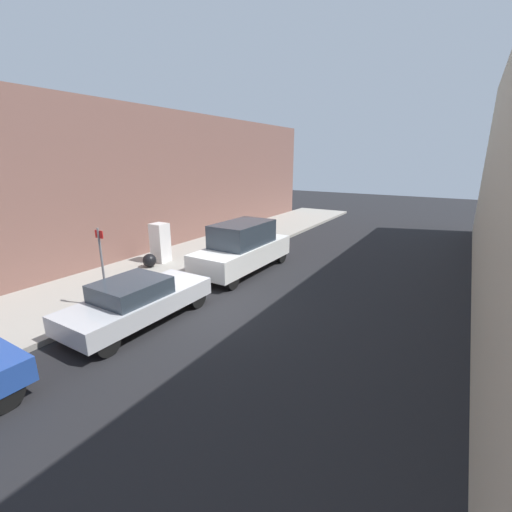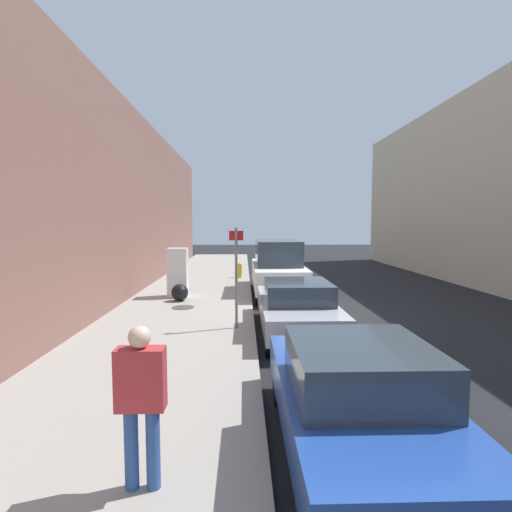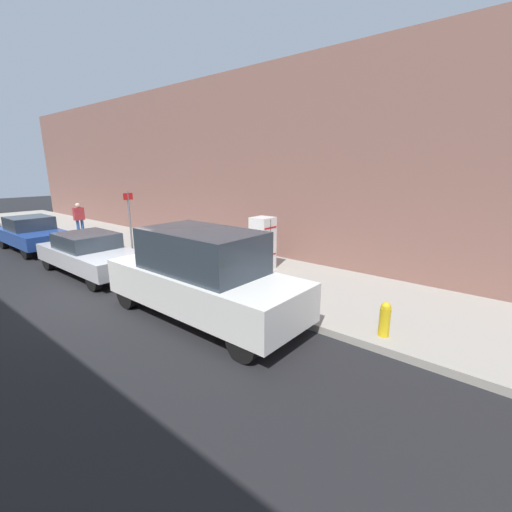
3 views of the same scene
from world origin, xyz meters
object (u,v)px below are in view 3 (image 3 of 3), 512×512
at_px(parked_hatchback_blue, 32,233).
at_px(parked_sedan_silver, 91,253).
at_px(fire_hydrant, 385,319).
at_px(street_sign_post, 130,222).
at_px(pedestrian_walking_far, 79,217).
at_px(discarded_refrigerator, 263,243).
at_px(parked_van_white, 202,276).
at_px(trash_bag, 240,257).

xyz_separation_m(parked_hatchback_blue, parked_sedan_silver, (0.00, 5.41, -0.04)).
distance_m(fire_hydrant, parked_sedan_silver, 9.54).
height_order(street_sign_post, pedestrian_walking_far, street_sign_post).
bearing_deg(discarded_refrigerator, street_sign_post, -63.61).
height_order(discarded_refrigerator, parked_van_white, parked_van_white).
height_order(discarded_refrigerator, parked_hatchback_blue, discarded_refrigerator).
relative_size(trash_bag, pedestrian_walking_far, 0.35).
height_order(fire_hydrant, parked_van_white, parked_van_white).
bearing_deg(parked_van_white, trash_bag, -150.00).
bearing_deg(discarded_refrigerator, trash_bag, -77.34).
bearing_deg(pedestrian_walking_far, fire_hydrant, -10.18).
distance_m(pedestrian_walking_far, parked_van_white, 12.02).
height_order(street_sign_post, parked_van_white, street_sign_post).
bearing_deg(trash_bag, discarded_refrigerator, 102.66).
height_order(trash_bag, parked_sedan_silver, parked_sedan_silver).
bearing_deg(trash_bag, parked_hatchback_blue, -68.58).
height_order(pedestrian_walking_far, parked_van_white, parked_van_white).
bearing_deg(trash_bag, fire_hydrant, 70.91).
relative_size(trash_bag, parked_sedan_silver, 0.13).
distance_m(discarded_refrigerator, parked_van_white, 3.91).
bearing_deg(pedestrian_walking_far, parked_sedan_silver, -28.20).
relative_size(trash_bag, parked_van_white, 0.11).
xyz_separation_m(trash_bag, parked_van_white, (3.54, 2.04, 0.61)).
xyz_separation_m(discarded_refrigerator, parked_van_white, (3.73, 1.17, 0.02)).
height_order(discarded_refrigerator, pedestrian_walking_far, discarded_refrigerator).
distance_m(discarded_refrigerator, trash_bag, 1.07).
bearing_deg(street_sign_post, discarded_refrigerator, 116.39).
distance_m(street_sign_post, pedestrian_walking_far, 6.24).
relative_size(fire_hydrant, parked_sedan_silver, 0.16).
bearing_deg(pedestrian_walking_far, trash_bag, -0.23).
xyz_separation_m(street_sign_post, trash_bag, (-2.01, 3.57, -1.14)).
bearing_deg(fire_hydrant, pedestrian_walking_far, -93.08).
distance_m(trash_bag, parked_hatchback_blue, 9.69).
xyz_separation_m(discarded_refrigerator, pedestrian_walking_far, (1.37, -10.61, 0.08)).
bearing_deg(pedestrian_walking_far, parked_hatchback_blue, -80.13).
bearing_deg(parked_van_white, parked_hatchback_blue, -90.00).
distance_m(parked_hatchback_blue, parked_van_white, 11.06).
height_order(discarded_refrigerator, trash_bag, discarded_refrigerator).
xyz_separation_m(trash_bag, parked_sedan_silver, (3.54, -3.61, 0.26)).
relative_size(fire_hydrant, parked_van_white, 0.14).
distance_m(fire_hydrant, pedestrian_walking_far, 15.58).
xyz_separation_m(trash_bag, pedestrian_walking_far, (1.17, -9.74, 0.67)).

